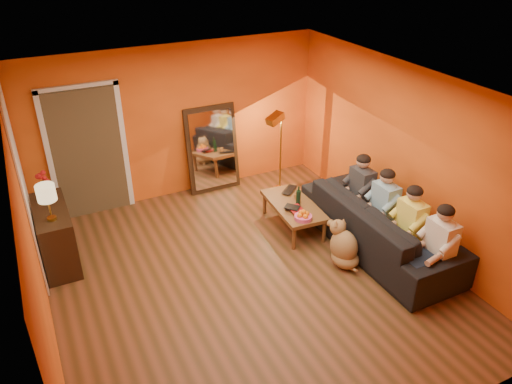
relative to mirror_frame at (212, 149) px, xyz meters
name	(u,v)px	position (x,y,z in m)	size (l,w,h in m)	color
room_shell	(236,182)	(-0.55, -2.26, 0.54)	(5.00, 5.50, 2.60)	brown
white_accent	(21,177)	(-3.04, -0.88, 0.54)	(0.02, 1.90, 2.58)	white
doorway_recess	(87,151)	(-2.05, 0.20, 0.29)	(1.06, 0.30, 2.10)	#3F2D19
door_jamb_left	(50,160)	(-2.62, 0.08, 0.29)	(0.08, 0.06, 2.20)	white
door_jamb_right	(124,147)	(-1.48, 0.08, 0.29)	(0.08, 0.06, 2.20)	white
door_header	(76,87)	(-2.05, 0.08, 1.36)	(1.22, 0.06, 0.08)	white
mirror_frame	(212,149)	(0.00, 0.00, 0.00)	(0.92, 0.06, 1.52)	#311D10
mirror_glass	(213,150)	(0.00, -0.04, 0.00)	(0.78, 0.02, 1.36)	white
sideboard	(56,235)	(-2.79, -1.08, -0.34)	(0.44, 1.18, 0.85)	#311D10
table_lamp	(48,203)	(-2.79, -1.38, 0.34)	(0.24, 0.24, 0.51)	beige
sofa	(380,225)	(1.45, -2.83, -0.37)	(1.05, 2.68, 0.78)	black
coffee_table	(293,215)	(0.62, -1.78, -0.55)	(0.62, 1.22, 0.42)	brown
floor_lamp	(281,154)	(1.02, -0.62, -0.04)	(0.30, 0.24, 1.44)	#B48F35
dog	(344,243)	(0.77, -2.92, -0.42)	(0.37, 0.57, 0.67)	#AD774E
person_far_left	(440,246)	(1.58, -3.83, -0.15)	(0.70, 0.44, 1.22)	silver
person_mid_left	(410,226)	(1.58, -3.28, -0.15)	(0.70, 0.44, 1.22)	#FCED54
person_mid_right	(384,207)	(1.58, -2.73, -0.15)	(0.70, 0.44, 1.22)	#81ACC7
person_far_right	(361,191)	(1.58, -2.18, -0.15)	(0.70, 0.44, 1.22)	#2F2F34
fruit_bowl	(303,214)	(0.52, -2.23, -0.26)	(0.26, 0.26, 0.16)	#E14F90
wine_bottle	(298,196)	(0.67, -1.83, -0.18)	(0.07, 0.07, 0.31)	black
tumbler	(296,196)	(0.74, -1.66, -0.30)	(0.09, 0.09, 0.09)	#B27F3F
laptop	(292,191)	(0.80, -1.43, -0.33)	(0.36, 0.23, 0.03)	black
book_lower	(290,212)	(0.44, -1.98, -0.33)	(0.17, 0.22, 0.02)	#311D10
book_mid	(290,210)	(0.45, -1.97, -0.31)	(0.19, 0.26, 0.02)	#AC1314
book_upper	(290,210)	(0.44, -1.99, -0.29)	(0.16, 0.22, 0.02)	black
vase	(46,195)	(-2.79, -0.83, 0.18)	(0.16, 0.16, 0.17)	#311D10
flowers	(42,178)	(-2.79, -0.83, 0.45)	(0.17, 0.17, 0.48)	#AC1314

